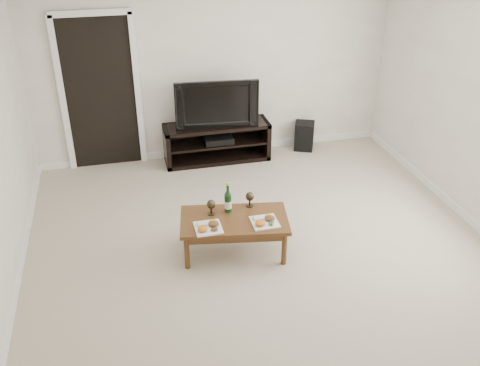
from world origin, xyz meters
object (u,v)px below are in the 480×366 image
media_console (217,142)px  television (216,102)px  subwoofer (304,136)px  coffee_table (234,235)px

media_console → television: television is taller
subwoofer → coffee_table: coffee_table is taller
subwoofer → media_console: bearing=-153.7°
media_console → coffee_table: 2.26m
media_console → television: bearing=0.0°
television → coffee_table: size_ratio=1.02×
media_console → subwoofer: size_ratio=3.59×
media_console → television: (0.00, 0.00, 0.60)m
media_console → coffee_table: (-0.27, -2.25, -0.07)m
television → subwoofer: bearing=8.0°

